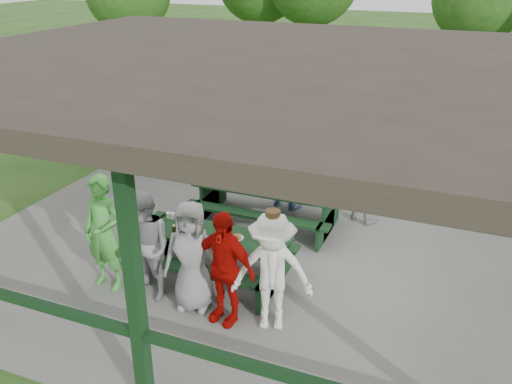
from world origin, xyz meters
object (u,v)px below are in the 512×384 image
at_px(picnic_table_near, 213,250).
at_px(farm_trailer, 228,100).
at_px(picnic_table_far, 266,200).
at_px(contestant_grey_mid, 192,256).
at_px(spectator_lblue, 287,170).
at_px(contestant_white_fedora, 272,272).
at_px(contestant_red, 223,268).
at_px(spectator_blue, 234,149).
at_px(contestant_grey_left, 146,247).
at_px(contestant_green, 104,233).
at_px(pickup_truck, 484,101).
at_px(spectator_grey, 363,183).

height_order(picnic_table_near, farm_trailer, farm_trailer).
height_order(picnic_table_near, picnic_table_far, same).
relative_size(contestant_grey_mid, spectator_lblue, 1.04).
bearing_deg(picnic_table_near, contestant_white_fedora, -32.85).
bearing_deg(contestant_red, farm_trailer, 124.90).
bearing_deg(spectator_blue, contestant_grey_mid, 129.52).
height_order(picnic_table_far, contestant_white_fedora, contestant_white_fedora).
bearing_deg(spectator_lblue, contestant_grey_left, 91.92).
bearing_deg(spectator_blue, picnic_table_near, 131.86).
xyz_separation_m(contestant_red, spectator_blue, (-1.86, 4.44, 0.00)).
xyz_separation_m(contestant_green, contestant_grey_left, (0.73, -0.01, -0.07)).
bearing_deg(pickup_truck, picnic_table_far, 154.49).
bearing_deg(contestant_green, spectator_lblue, 70.51).
height_order(picnic_table_near, contestant_grey_left, contestant_grey_left).
distance_m(contestant_grey_left, pickup_truck, 12.73).
distance_m(contestant_grey_mid, contestant_white_fedora, 1.18).
relative_size(picnic_table_far, contestant_grey_mid, 1.67).
xyz_separation_m(contestant_green, contestant_white_fedora, (2.64, 0.01, -0.05)).
distance_m(contestant_grey_mid, spectator_grey, 4.02).
bearing_deg(contestant_green, spectator_grey, 53.75).
bearing_deg(contestant_white_fedora, contestant_red, 173.62).
xyz_separation_m(picnic_table_near, spectator_lblue, (0.19, 2.87, 0.32)).
xyz_separation_m(contestant_grey_left, contestant_red, (1.25, -0.08, -0.00)).
bearing_deg(pickup_truck, contestant_red, 161.64).
relative_size(picnic_table_far, pickup_truck, 0.56).
xyz_separation_m(spectator_lblue, pickup_truck, (3.47, 8.26, -0.21)).
distance_m(picnic_table_near, picnic_table_far, 2.00).
distance_m(contestant_grey_left, spectator_grey, 4.39).
bearing_deg(spectator_grey, spectator_lblue, 21.60).
relative_size(contestant_red, farm_trailer, 0.40).
height_order(contestant_grey_left, contestant_red, contestant_grey_left).
height_order(picnic_table_near, spectator_blue, spectator_blue).
height_order(contestant_red, pickup_truck, contestant_red).
bearing_deg(contestant_red, spectator_grey, 84.49).
relative_size(contestant_white_fedora, spectator_lblue, 1.11).
height_order(spectator_blue, farm_trailer, spectator_blue).
relative_size(contestant_grey_left, contestant_grey_mid, 1.01).
height_order(contestant_red, spectator_blue, spectator_blue).
xyz_separation_m(picnic_table_near, farm_trailer, (-3.49, 8.04, 0.15)).
height_order(spectator_lblue, farm_trailer, spectator_lblue).
bearing_deg(pickup_truck, contestant_green, 153.01).
height_order(picnic_table_near, contestant_white_fedora, contestant_white_fedora).
bearing_deg(picnic_table_far, contestant_white_fedora, -67.48).
bearing_deg(picnic_table_far, contestant_grey_mid, -90.24).
relative_size(spectator_grey, pickup_truck, 0.30).
distance_m(contestant_grey_left, spectator_lblue, 3.81).
distance_m(contestant_white_fedora, spectator_blue, 5.00).
bearing_deg(farm_trailer, contestant_grey_mid, -81.67).
height_order(contestant_red, spectator_lblue, contestant_red).
distance_m(picnic_table_far, contestant_grey_left, 2.96).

